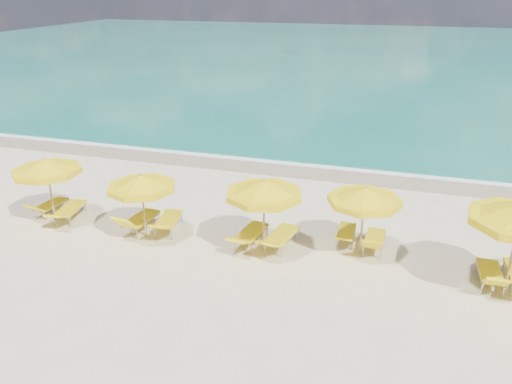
# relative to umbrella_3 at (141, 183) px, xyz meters

# --- Properties ---
(ground_plane) EXTENTS (120.00, 120.00, 0.00)m
(ground_plane) POSITION_rel_umbrella_3_xyz_m (3.16, 0.33, -1.86)
(ground_plane) COLOR beige
(ocean) EXTENTS (120.00, 80.00, 0.30)m
(ocean) POSITION_rel_umbrella_3_xyz_m (3.16, 48.33, -1.86)
(ocean) COLOR #126552
(ocean) RESTS_ON ground
(wet_sand_band) EXTENTS (120.00, 2.60, 0.01)m
(wet_sand_band) POSITION_rel_umbrella_3_xyz_m (3.16, 7.73, -1.86)
(wet_sand_band) COLOR tan
(wet_sand_band) RESTS_ON ground
(foam_line) EXTENTS (120.00, 1.20, 0.03)m
(foam_line) POSITION_rel_umbrella_3_xyz_m (3.16, 8.53, -1.86)
(foam_line) COLOR white
(foam_line) RESTS_ON ground
(whitecap_near) EXTENTS (14.00, 0.36, 0.05)m
(whitecap_near) POSITION_rel_umbrella_3_xyz_m (-2.84, 17.33, -1.86)
(whitecap_near) COLOR white
(whitecap_near) RESTS_ON ground
(whitecap_far) EXTENTS (18.00, 0.30, 0.05)m
(whitecap_far) POSITION_rel_umbrella_3_xyz_m (11.16, 24.33, -1.86)
(whitecap_far) COLOR white
(whitecap_far) RESTS_ON ground
(umbrella_2) EXTENTS (2.91, 2.91, 2.29)m
(umbrella_2) POSITION_rel_umbrella_3_xyz_m (-3.57, 0.17, 0.09)
(umbrella_2) COLOR tan
(umbrella_2) RESTS_ON ground
(umbrella_3) EXTENTS (2.19, 2.19, 2.18)m
(umbrella_3) POSITION_rel_umbrella_3_xyz_m (0.00, 0.00, 0.00)
(umbrella_3) COLOR tan
(umbrella_3) RESTS_ON ground
(umbrella_4) EXTENTS (2.58, 2.58, 2.35)m
(umbrella_4) POSITION_rel_umbrella_3_xyz_m (3.87, 0.25, 0.15)
(umbrella_4) COLOR tan
(umbrella_4) RESTS_ON ground
(umbrella_5) EXTENTS (2.18, 2.18, 2.20)m
(umbrella_5) POSITION_rel_umbrella_3_xyz_m (6.72, 0.88, 0.02)
(umbrella_5) COLOR tan
(umbrella_5) RESTS_ON ground
(lounger_2_left) EXTENTS (0.71, 1.68, 0.74)m
(lounger_2_left) POSITION_rel_umbrella_3_xyz_m (-4.07, 0.59, -1.66)
(lounger_2_left) COLOR #A5A8AD
(lounger_2_left) RESTS_ON ground
(lounger_2_right) EXTENTS (0.91, 1.97, 0.70)m
(lounger_2_right) POSITION_rel_umbrella_3_xyz_m (-3.12, 0.39, -1.64)
(lounger_2_right) COLOR #A5A8AD
(lounger_2_right) RESTS_ON ground
(lounger_3_left) EXTENTS (0.81, 1.90, 0.93)m
(lounger_3_left) POSITION_rel_umbrella_3_xyz_m (-0.38, 0.33, -1.62)
(lounger_3_left) COLOR #A5A8AD
(lounger_3_left) RESTS_ON ground
(lounger_3_right) EXTENTS (0.94, 1.99, 0.78)m
(lounger_3_right) POSITION_rel_umbrella_3_xyz_m (0.52, 0.56, -1.63)
(lounger_3_right) COLOR #A5A8AD
(lounger_3_right) RESTS_ON ground
(lounger_4_left) EXTENTS (0.88, 1.99, 0.70)m
(lounger_4_left) POSITION_rel_umbrella_3_xyz_m (3.38, 0.51, -1.63)
(lounger_4_left) COLOR #A5A8AD
(lounger_4_left) RESTS_ON ground
(lounger_4_right) EXTENTS (0.96, 2.05, 0.74)m
(lounger_4_right) POSITION_rel_umbrella_3_xyz_m (4.33, 0.56, -1.63)
(lounger_4_right) COLOR #A5A8AD
(lounger_4_right) RESTS_ON ground
(lounger_5_left) EXTENTS (0.58, 1.69, 0.64)m
(lounger_5_left) POSITION_rel_umbrella_3_xyz_m (6.22, 1.49, -1.66)
(lounger_5_left) COLOR #A5A8AD
(lounger_5_left) RESTS_ON ground
(lounger_5_right) EXTENTS (0.65, 1.72, 0.81)m
(lounger_5_right) POSITION_rel_umbrella_3_xyz_m (7.10, 1.21, -1.64)
(lounger_5_right) COLOR #A5A8AD
(lounger_5_right) RESTS_ON ground
(lounger_6_left) EXTENTS (0.63, 1.74, 0.81)m
(lounger_6_left) POSITION_rel_umbrella_3_xyz_m (10.24, 0.15, -1.64)
(lounger_6_left) COLOR #A5A8AD
(lounger_6_left) RESTS_ON ground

